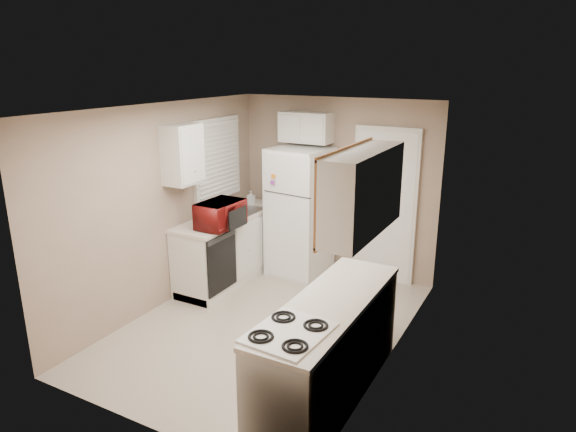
% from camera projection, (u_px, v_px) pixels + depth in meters
% --- Properties ---
extents(floor, '(3.80, 3.80, 0.00)m').
position_uv_depth(floor, '(267.00, 325.00, 5.76)').
color(floor, beige).
rests_on(floor, ground).
extents(ceiling, '(3.80, 3.80, 0.00)m').
position_uv_depth(ceiling, '(264.00, 108.00, 5.07)').
color(ceiling, white).
rests_on(ceiling, floor).
extents(wall_left, '(3.80, 3.80, 0.00)m').
position_uv_depth(wall_left, '(164.00, 206.00, 6.05)').
color(wall_left, tan).
rests_on(wall_left, floor).
extents(wall_right, '(3.80, 3.80, 0.00)m').
position_uv_depth(wall_right, '(395.00, 245.00, 4.78)').
color(wall_right, tan).
rests_on(wall_right, floor).
extents(wall_back, '(2.80, 2.80, 0.00)m').
position_uv_depth(wall_back, '(336.00, 187.00, 7.01)').
color(wall_back, tan).
rests_on(wall_back, floor).
extents(wall_front, '(2.80, 2.80, 0.00)m').
position_uv_depth(wall_front, '(135.00, 291.00, 3.81)').
color(wall_front, tan).
rests_on(wall_front, floor).
extents(left_counter, '(0.60, 1.80, 0.90)m').
position_uv_depth(left_counter, '(230.00, 247.00, 6.89)').
color(left_counter, silver).
rests_on(left_counter, floor).
extents(dishwasher, '(0.03, 0.58, 0.72)m').
position_uv_depth(dishwasher, '(222.00, 263.00, 6.24)').
color(dishwasher, black).
rests_on(dishwasher, floor).
extents(sink, '(0.54, 0.74, 0.16)m').
position_uv_depth(sink, '(235.00, 215.00, 6.89)').
color(sink, gray).
rests_on(sink, left_counter).
extents(microwave, '(0.59, 0.34, 0.39)m').
position_uv_depth(microwave, '(221.00, 215.00, 6.22)').
color(microwave, maroon).
rests_on(microwave, left_counter).
extents(soap_bottle, '(0.10, 0.11, 0.19)m').
position_uv_depth(soap_bottle, '(251.00, 197.00, 7.28)').
color(soap_bottle, beige).
rests_on(soap_bottle, left_counter).
extents(window_blinds, '(0.10, 0.98, 1.08)m').
position_uv_depth(window_blinds, '(217.00, 159.00, 6.80)').
color(window_blinds, silver).
rests_on(window_blinds, wall_left).
extents(upper_cabinet_left, '(0.30, 0.45, 0.70)m').
position_uv_depth(upper_cabinet_left, '(183.00, 154.00, 5.99)').
color(upper_cabinet_left, silver).
rests_on(upper_cabinet_left, wall_left).
extents(refrigerator, '(0.80, 0.78, 1.76)m').
position_uv_depth(refrigerator, '(300.00, 212.00, 6.96)').
color(refrigerator, white).
rests_on(refrigerator, floor).
extents(cabinet_over_fridge, '(0.70, 0.30, 0.40)m').
position_uv_depth(cabinet_over_fridge, '(306.00, 127.00, 6.84)').
color(cabinet_over_fridge, silver).
rests_on(cabinet_over_fridge, wall_back).
extents(interior_door, '(0.86, 0.06, 2.08)m').
position_uv_depth(interior_door, '(384.00, 207.00, 6.71)').
color(interior_door, white).
rests_on(interior_door, floor).
extents(right_counter, '(0.60, 2.00, 0.90)m').
position_uv_depth(right_counter, '(328.00, 348.00, 4.45)').
color(right_counter, silver).
rests_on(right_counter, floor).
extents(stove, '(0.56, 0.67, 0.78)m').
position_uv_depth(stove, '(289.00, 392.00, 3.96)').
color(stove, white).
rests_on(stove, floor).
extents(upper_cabinet_right, '(0.30, 1.20, 0.70)m').
position_uv_depth(upper_cabinet_right, '(363.00, 192.00, 4.25)').
color(upper_cabinet_right, silver).
rests_on(upper_cabinet_right, wall_right).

